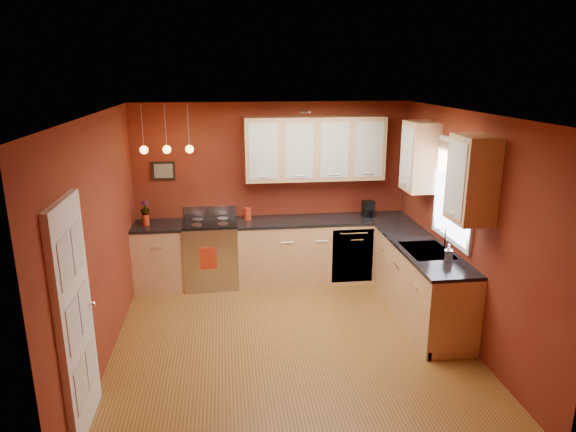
{
  "coord_description": "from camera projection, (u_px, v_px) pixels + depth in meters",
  "views": [
    {
      "loc": [
        -0.69,
        -5.27,
        3.02
      ],
      "look_at": [
        0.1,
        1.0,
        1.23
      ],
      "focal_mm": 32.0,
      "sensor_mm": 36.0,
      "label": 1
    }
  ],
  "objects": [
    {
      "name": "upper_cabinets_back",
      "position": [
        315.0,
        149.0,
        7.31
      ],
      "size": [
        2.0,
        0.35,
        0.9
      ],
      "primitive_type": "cube",
      "color": "#E0AE78",
      "rests_on": "wall_back"
    },
    {
      "name": "wall_back",
      "position": [
        272.0,
        191.0,
        7.59
      ],
      "size": [
        4.0,
        0.02,
        2.6
      ],
      "primitive_type": "cube",
      "color": "maroon",
      "rests_on": "floor"
    },
    {
      "name": "door_left_wall",
      "position": [
        75.0,
        319.0,
        4.28
      ],
      "size": [
        0.12,
        0.82,
        2.05
      ],
      "color": "white",
      "rests_on": "floor"
    },
    {
      "name": "wall_picture",
      "position": [
        164.0,
        171.0,
        7.29
      ],
      "size": [
        0.32,
        0.03,
        0.26
      ],
      "primitive_type": "cube",
      "color": "black",
      "rests_on": "wall_back"
    },
    {
      "name": "wall_right",
      "position": [
        465.0,
        228.0,
        5.82
      ],
      "size": [
        0.02,
        4.2,
        2.6
      ],
      "primitive_type": "cube",
      "color": "maroon",
      "rests_on": "floor"
    },
    {
      "name": "wall_front",
      "position": [
        329.0,
        327.0,
        3.58
      ],
      "size": [
        4.0,
        0.02,
        2.6
      ],
      "primitive_type": "cube",
      "color": "maroon",
      "rests_on": "floor"
    },
    {
      "name": "gas_range",
      "position": [
        211.0,
        253.0,
        7.42
      ],
      "size": [
        0.76,
        0.64,
        1.11
      ],
      "color": "#B1B1B6",
      "rests_on": "floor"
    },
    {
      "name": "counter_right",
      "position": [
        422.0,
        248.0,
        6.32
      ],
      "size": [
        0.62,
        2.1,
        0.04
      ],
      "primitive_type": "cube",
      "color": "black",
      "rests_on": "base_cabinets_right"
    },
    {
      "name": "red_canister",
      "position": [
        248.0,
        214.0,
        7.41
      ],
      "size": [
        0.12,
        0.12,
        0.18
      ],
      "color": "#B52C13",
      "rests_on": "counter_back_right"
    },
    {
      "name": "counter_back_left",
      "position": [
        158.0,
        226.0,
        7.21
      ],
      "size": [
        0.7,
        0.62,
        0.04
      ],
      "primitive_type": "cube",
      "color": "black",
      "rests_on": "base_cabinets_back_left"
    },
    {
      "name": "red_vase",
      "position": [
        146.0,
        220.0,
        7.16
      ],
      "size": [
        0.1,
        0.1,
        0.15
      ],
      "primitive_type": "cylinder",
      "color": "#B52C13",
      "rests_on": "counter_back_left"
    },
    {
      "name": "floor",
      "position": [
        290.0,
        341.0,
        5.94
      ],
      "size": [
        4.2,
        4.2,
        0.0
      ],
      "primitive_type": "plane",
      "color": "#9B652D",
      "rests_on": "ground"
    },
    {
      "name": "wall_left",
      "position": [
        100.0,
        242.0,
        5.34
      ],
      "size": [
        0.02,
        4.2,
        2.6
      ],
      "primitive_type": "cube",
      "color": "maroon",
      "rests_on": "floor"
    },
    {
      "name": "counter_back_right",
      "position": [
        324.0,
        220.0,
        7.49
      ],
      "size": [
        2.54,
        0.62,
        0.04
      ],
      "primitive_type": "cube",
      "color": "black",
      "rests_on": "base_cabinets_back_right"
    },
    {
      "name": "dishwasher_front",
      "position": [
        352.0,
        256.0,
        7.39
      ],
      "size": [
        0.6,
        0.02,
        0.8
      ],
      "primitive_type": "cube",
      "color": "#B1B1B6",
      "rests_on": "base_cabinets_back_right"
    },
    {
      "name": "base_cabinets_right",
      "position": [
        420.0,
        283.0,
        6.45
      ],
      "size": [
        0.6,
        2.1,
        0.9
      ],
      "primitive_type": "cube",
      "color": "#E0AE78",
      "rests_on": "floor"
    },
    {
      "name": "ceiling",
      "position": [
        291.0,
        114.0,
        5.23
      ],
      "size": [
        4.0,
        4.2,
        0.02
      ],
      "primitive_type": "cube",
      "color": "#EDE6CE",
      "rests_on": "wall_back"
    },
    {
      "name": "coffee_maker",
      "position": [
        368.0,
        209.0,
        7.57
      ],
      "size": [
        0.18,
        0.17,
        0.23
      ],
      "rotation": [
        0.0,
        0.0,
        0.1
      ],
      "color": "black",
      "rests_on": "counter_back_right"
    },
    {
      "name": "flowers",
      "position": [
        145.0,
        208.0,
        7.11
      ],
      "size": [
        0.13,
        0.13,
        0.22
      ],
      "primitive_type": "imported",
      "rotation": [
        0.0,
        0.0,
        -0.03
      ],
      "color": "#B52C13",
      "rests_on": "red_vase"
    },
    {
      "name": "base_cabinets_back_right",
      "position": [
        323.0,
        250.0,
        7.62
      ],
      "size": [
        2.54,
        0.6,
        0.9
      ],
      "primitive_type": "cube",
      "color": "#E0AE78",
      "rests_on": "floor"
    },
    {
      "name": "soap_pump",
      "position": [
        448.0,
        253.0,
        5.79
      ],
      "size": [
        0.12,
        0.12,
        0.2
      ],
      "primitive_type": "imported",
      "rotation": [
        0.0,
        0.0,
        -0.32
      ],
      "color": "white",
      "rests_on": "counter_right"
    },
    {
      "name": "base_cabinets_back_left",
      "position": [
        160.0,
        257.0,
        7.34
      ],
      "size": [
        0.7,
        0.6,
        0.9
      ],
      "primitive_type": "cube",
      "color": "#E0AE78",
      "rests_on": "floor"
    },
    {
      "name": "sink",
      "position": [
        427.0,
        252.0,
        6.18
      ],
      "size": [
        0.5,
        0.7,
        0.33
      ],
      "color": "#97979C",
      "rests_on": "counter_right"
    },
    {
      "name": "upper_cabinets_right",
      "position": [
        443.0,
        167.0,
        5.93
      ],
      "size": [
        0.35,
        1.95,
        0.9
      ],
      "primitive_type": "cube",
      "color": "#E0AE78",
      "rests_on": "wall_right"
    },
    {
      "name": "pendant_lights",
      "position": [
        167.0,
        149.0,
        6.89
      ],
      "size": [
        0.71,
        0.11,
        0.66
      ],
      "color": "#97979C",
      "rests_on": "ceiling"
    },
    {
      "name": "dish_towel",
      "position": [
        208.0,
        258.0,
        7.09
      ],
      "size": [
        0.23,
        0.02,
        0.31
      ],
      "primitive_type": "cube",
      "color": "#B52C13",
      "rests_on": "gas_range"
    },
    {
      "name": "window",
      "position": [
        454.0,
        189.0,
        6.0
      ],
      "size": [
        0.06,
        1.02,
        1.22
      ],
      "color": "white",
      "rests_on": "wall_right"
    }
  ]
}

